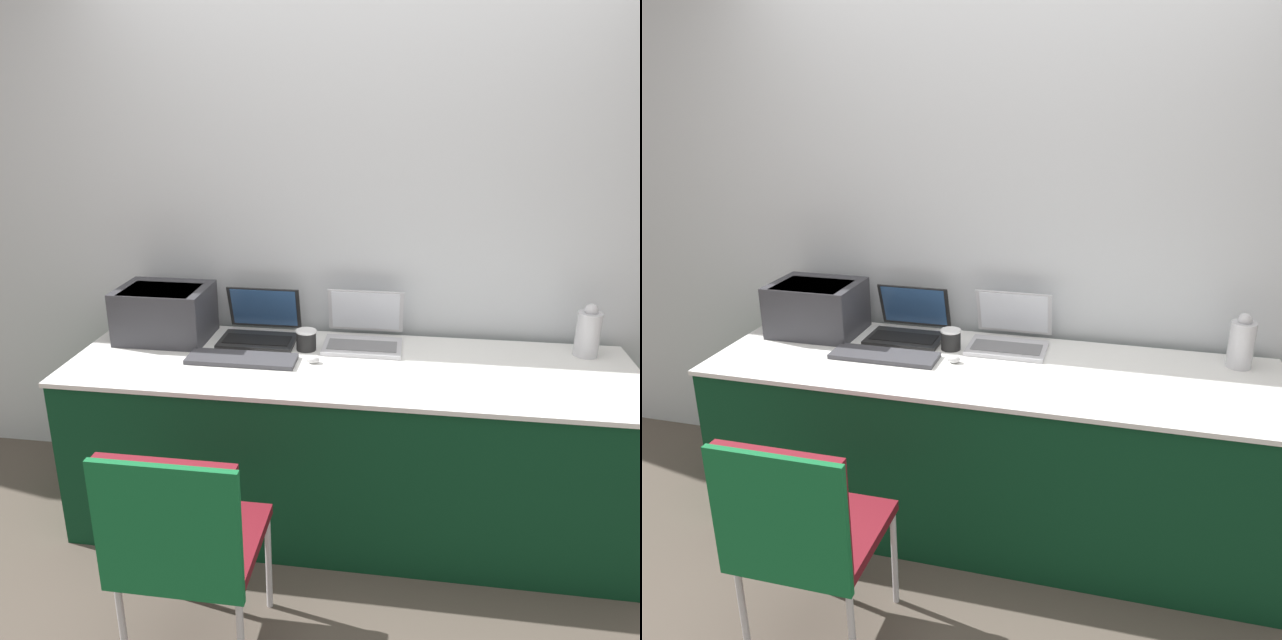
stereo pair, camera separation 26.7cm
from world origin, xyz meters
TOP-DOWN VIEW (x-y plane):
  - ground_plane at (0.00, 0.00)m, footprint 14.00×14.00m
  - wall_back at (0.00, 0.82)m, footprint 8.00×0.05m
  - table at (0.00, 0.37)m, footprint 2.43×0.76m
  - printer at (-0.90, 0.55)m, footprint 0.42×0.33m
  - laptop_left at (-0.45, 0.61)m, footprint 0.35×0.30m
  - laptop_right at (0.04, 0.61)m, footprint 0.36×0.32m
  - external_keyboard at (-0.47, 0.33)m, footprint 0.48×0.15m
  - coffee_cup at (-0.21, 0.50)m, footprint 0.09×0.09m
  - mouse at (-0.16, 0.35)m, footprint 0.06×0.04m
  - metal_pitcher at (1.03, 0.62)m, footprint 0.10×0.10m
  - chair at (-0.44, -0.54)m, footprint 0.46×0.45m

SIDE VIEW (x-z plane):
  - ground_plane at x=0.00m, z-range 0.00..0.00m
  - table at x=0.00m, z-range 0.00..0.78m
  - chair at x=-0.44m, z-range 0.11..0.99m
  - external_keyboard at x=-0.47m, z-range 0.78..0.80m
  - mouse at x=-0.16m, z-range 0.78..0.82m
  - coffee_cup at x=-0.21m, z-range 0.78..0.88m
  - laptop_left at x=-0.45m, z-range 0.72..0.95m
  - laptop_right at x=0.04m, z-range 0.72..0.96m
  - metal_pitcher at x=1.03m, z-range 0.77..1.01m
  - printer at x=-0.90m, z-range 0.79..1.04m
  - wall_back at x=0.00m, z-range 0.00..2.60m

